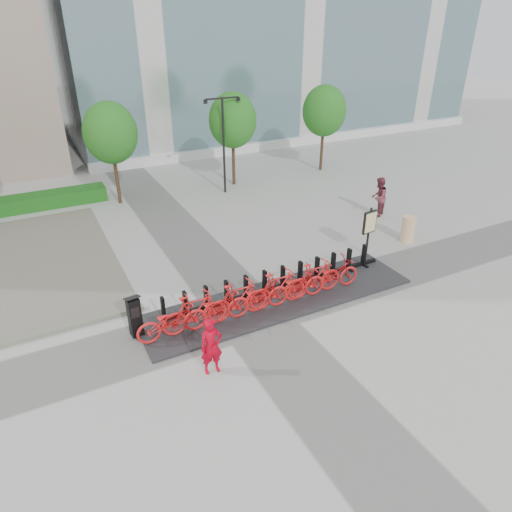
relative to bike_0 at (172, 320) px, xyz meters
name	(u,v)px	position (x,y,z in m)	size (l,w,h in m)	color
ground	(250,314)	(2.60, 0.05, -0.65)	(120.00, 120.00, 0.00)	#A3A49B
hedge_b	(44,200)	(-2.40, 13.25, -0.30)	(6.00, 1.20, 0.70)	#1A5418
tree_1	(110,133)	(1.10, 12.05, 2.94)	(2.60, 2.60, 5.10)	#3A2A1E
tree_2	(233,120)	(7.60, 12.05, 2.94)	(2.60, 2.60, 5.10)	#3A2A1E
tree_3	(324,111)	(13.60, 12.05, 2.94)	(2.60, 2.60, 5.10)	#3A2A1E
streetlamp	(223,135)	(6.60, 11.05, 2.49)	(2.00, 0.20, 5.00)	black
dock_pad	(280,299)	(3.90, 0.35, -0.61)	(9.60, 2.40, 0.08)	#29292C
dock_rail_posts	(275,280)	(3.96, 0.82, -0.14)	(8.02, 0.50, 0.85)	black
bike_0	(172,320)	(0.00, 0.00, 0.00)	(0.75, 2.16, 1.14)	red
bike_1	(195,312)	(0.72, 0.00, 0.06)	(0.59, 2.10, 1.26)	red
bike_2	(217,308)	(1.44, 0.00, 0.00)	(0.75, 2.16, 1.14)	red
bike_3	(238,300)	(2.16, 0.00, 0.06)	(0.59, 2.10, 1.26)	red
bike_4	(258,296)	(2.88, 0.00, 0.00)	(0.75, 2.16, 1.14)	red
bike_5	(278,289)	(3.60, 0.00, 0.06)	(0.59, 2.10, 1.26)	red
bike_6	(296,285)	(4.32, 0.00, 0.00)	(0.75, 2.16, 1.14)	red
bike_7	(315,279)	(5.04, 0.00, 0.06)	(0.59, 2.10, 1.26)	red
bike_8	(332,275)	(5.76, 0.00, 0.00)	(0.75, 2.16, 1.14)	red
kiosk	(135,316)	(-0.95, 0.57, 0.10)	(0.47, 0.41, 1.40)	black
worker_red	(211,346)	(0.50, -1.87, 0.19)	(0.61, 0.40, 1.68)	#B90015
pedestrian	(379,197)	(11.76, 4.61, 0.31)	(0.93, 0.72, 1.91)	brown
construction_barrel	(408,229)	(11.08, 1.86, -0.09)	(0.58, 0.58, 1.11)	orange
map_sign	(370,224)	(8.69, 1.64, 0.70)	(0.67, 0.19, 2.03)	black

